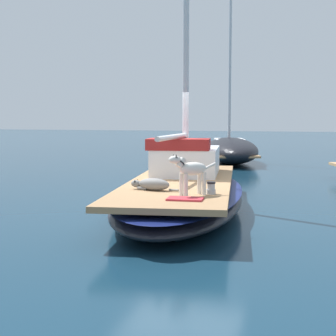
# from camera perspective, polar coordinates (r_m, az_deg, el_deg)

# --- Properties ---
(ground_plane) EXTENTS (120.00, 120.00, 0.00)m
(ground_plane) POSITION_cam_1_polar(r_m,az_deg,el_deg) (10.71, 1.44, -4.87)
(ground_plane) COLOR #143347
(sailboat_main) EXTENTS (3.46, 7.51, 0.66)m
(sailboat_main) POSITION_cam_1_polar(r_m,az_deg,el_deg) (10.66, 1.44, -3.10)
(sailboat_main) COLOR black
(sailboat_main) RESTS_ON ground
(cabin_house) EXTENTS (1.68, 2.39, 0.84)m
(cabin_house) POSITION_cam_1_polar(r_m,az_deg,el_deg) (11.68, 2.01, 0.99)
(cabin_house) COLOR silver
(cabin_house) RESTS_ON sailboat_main
(dog_white) EXTENTS (0.70, 0.74, 0.70)m
(dog_white) POSITION_cam_1_polar(r_m,az_deg,el_deg) (8.51, 2.51, -0.26)
(dog_white) COLOR silver
(dog_white) RESTS_ON sailboat_main
(dog_grey) EXTENTS (0.95, 0.37, 0.22)m
(dog_grey) POSITION_cam_1_polar(r_m,az_deg,el_deg) (9.16, -1.75, -1.82)
(dog_grey) COLOR gray
(dog_grey) RESTS_ON sailboat_main
(deck_winch) EXTENTS (0.16, 0.16, 0.21)m
(deck_winch) POSITION_cam_1_polar(r_m,az_deg,el_deg) (8.74, 4.79, -2.26)
(deck_winch) COLOR #B7B7BC
(deck_winch) RESTS_ON sailboat_main
(coiled_rope) EXTENTS (0.32, 0.32, 0.04)m
(coiled_rope) POSITION_cam_1_polar(r_m,az_deg,el_deg) (9.72, -2.52, -1.89)
(coiled_rope) COLOR beige
(coiled_rope) RESTS_ON sailboat_main
(deck_towel) EXTENTS (0.58, 0.40, 0.03)m
(deck_towel) POSITION_cam_1_polar(r_m,az_deg,el_deg) (8.13, 1.92, -3.44)
(deck_towel) COLOR #C6333D
(deck_towel) RESTS_ON sailboat_main
(moored_boat_far_astern) EXTENTS (3.63, 6.33, 7.20)m
(moored_boat_far_astern) POSITION_cam_1_polar(r_m,az_deg,el_deg) (22.07, 6.92, 2.05)
(moored_boat_far_astern) COLOR black
(moored_boat_far_astern) RESTS_ON ground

